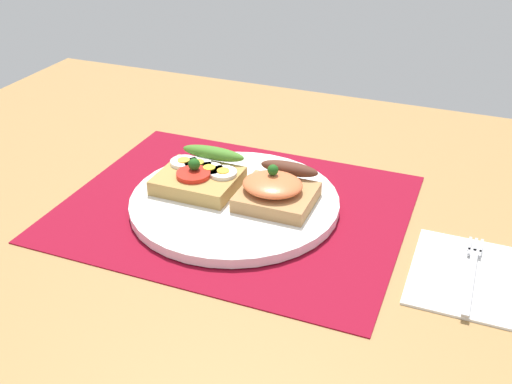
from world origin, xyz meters
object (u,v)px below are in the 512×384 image
(napkin, at_px, (474,276))
(fork, at_px, (472,271))
(plate, at_px, (235,202))
(sandwich_egg_tomato, at_px, (201,175))
(sandwich_salmon, at_px, (277,189))

(napkin, xyz_separation_m, fork, (-0.00, 0.00, 0.00))
(plate, xyz_separation_m, fork, (0.30, -0.04, -0.00))
(napkin, relative_size, fork, 1.01)
(sandwich_egg_tomato, bearing_deg, sandwich_salmon, -1.72)
(napkin, bearing_deg, fork, 157.71)
(sandwich_salmon, bearing_deg, sandwich_egg_tomato, 178.28)
(plate, height_order, fork, plate)
(sandwich_egg_tomato, height_order, napkin, sandwich_egg_tomato)
(plate, distance_m, sandwich_egg_tomato, 0.06)
(sandwich_salmon, relative_size, fork, 0.69)
(fork, bearing_deg, sandwich_egg_tomato, 171.46)
(plate, relative_size, fork, 1.86)
(napkin, distance_m, fork, 0.01)
(sandwich_egg_tomato, bearing_deg, napkin, -8.67)
(sandwich_salmon, bearing_deg, plate, -167.07)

